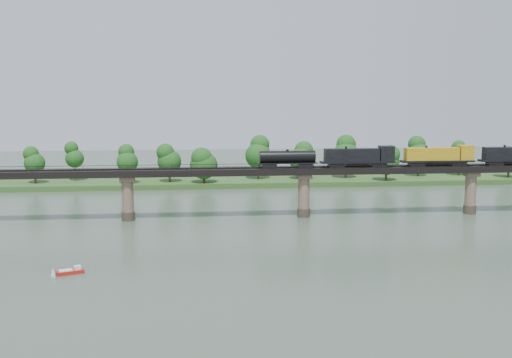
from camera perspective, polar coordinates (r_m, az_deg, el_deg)
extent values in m
plane|color=#3B4B3C|center=(120.31, 6.75, -6.16)|extent=(400.00, 400.00, 0.00)
cube|color=#2C5220|center=(202.49, 1.54, -0.10)|extent=(300.00, 24.00, 1.60)
cylinder|color=#473A2D|center=(147.27, -11.29, -3.24)|extent=(3.00, 3.00, 2.00)
cylinder|color=#856C57|center=(146.47, -11.34, -1.52)|extent=(2.60, 2.60, 9.00)
cube|color=#856C57|center=(145.87, -11.38, 0.03)|extent=(3.20, 3.20, 1.00)
cylinder|color=#473A2D|center=(148.82, 4.25, -2.99)|extent=(3.00, 3.00, 2.00)
cylinder|color=#856C57|center=(148.03, 4.27, -1.28)|extent=(2.60, 2.60, 9.00)
cube|color=#856C57|center=(147.43, 4.28, 0.25)|extent=(3.20, 3.20, 1.00)
cylinder|color=#473A2D|center=(160.64, 18.46, -2.57)|extent=(3.00, 3.00, 2.00)
cylinder|color=#856C57|center=(159.90, 18.53, -0.98)|extent=(2.60, 2.60, 9.00)
cube|color=#856C57|center=(159.36, 18.59, 0.44)|extent=(3.20, 3.20, 1.00)
cube|color=black|center=(147.27, 4.29, 0.74)|extent=(220.00, 5.00, 1.50)
cube|color=black|center=(146.44, 4.34, 1.02)|extent=(220.00, 0.12, 0.16)
cube|color=black|center=(147.90, 4.24, 1.09)|extent=(220.00, 0.12, 0.16)
cube|color=black|center=(144.75, 4.46, 1.18)|extent=(220.00, 0.10, 0.10)
cube|color=black|center=(149.44, 4.13, 1.40)|extent=(220.00, 0.10, 0.10)
cube|color=black|center=(144.79, 4.46, 1.05)|extent=(0.08, 0.08, 0.70)
cube|color=black|center=(149.48, 4.13, 1.27)|extent=(0.08, 0.08, 0.70)
cylinder|color=#382619|center=(200.79, -19.02, 0.10)|extent=(0.70, 0.70, 3.27)
sphere|color=#154814|center=(200.27, -19.08, 1.34)|extent=(6.20, 6.20, 6.20)
sphere|color=#154814|center=(200.00, -19.11, 2.11)|extent=(4.65, 4.65, 4.65)
cylinder|color=#382619|center=(202.76, -15.77, 0.37)|extent=(0.70, 0.70, 3.71)
sphere|color=#154814|center=(202.19, -15.82, 1.76)|extent=(5.67, 5.67, 5.67)
sphere|color=#154814|center=(201.89, -15.85, 2.64)|extent=(4.25, 4.25, 4.25)
cylinder|color=#382619|center=(192.80, -11.33, 0.11)|extent=(0.70, 0.70, 3.51)
sphere|color=#154814|center=(192.22, -11.37, 1.49)|extent=(6.31, 6.31, 6.31)
sphere|color=#154814|center=(191.92, -11.39, 2.35)|extent=(4.73, 4.73, 4.73)
cylinder|color=#382619|center=(194.51, -7.68, 0.24)|extent=(0.70, 0.70, 3.34)
sphere|color=#154814|center=(193.96, -7.71, 1.54)|extent=(7.18, 7.18, 7.18)
sphere|color=#154814|center=(193.67, -7.72, 2.36)|extent=(5.39, 5.39, 5.39)
cylinder|color=#382619|center=(191.81, -4.65, 0.09)|extent=(0.70, 0.70, 2.83)
sphere|color=#154814|center=(191.33, -4.66, 1.21)|extent=(8.26, 8.26, 8.26)
sphere|color=#154814|center=(191.06, -4.67, 1.91)|extent=(6.19, 6.19, 6.19)
cylinder|color=#382619|center=(199.24, 0.19, 0.58)|extent=(0.70, 0.70, 3.96)
sphere|color=#154814|center=(198.63, 0.19, 2.09)|extent=(8.07, 8.07, 8.07)
sphere|color=#154814|center=(198.32, 0.19, 3.04)|extent=(6.05, 6.05, 6.05)
cylinder|color=#382619|center=(199.65, 4.11, 0.47)|extent=(0.70, 0.70, 3.27)
sphere|color=#154814|center=(199.13, 4.12, 1.72)|extent=(8.03, 8.03, 8.03)
sphere|color=#154814|center=(198.85, 4.13, 2.50)|extent=(6.02, 6.02, 6.02)
cylinder|color=#382619|center=(203.64, 7.97, 0.66)|extent=(0.70, 0.70, 3.92)
sphere|color=#154814|center=(203.04, 8.00, 2.12)|extent=(8.29, 8.29, 8.29)
sphere|color=#154814|center=(202.74, 8.02, 3.04)|extent=(6.21, 6.21, 6.21)
cylinder|color=#382619|center=(199.97, 11.49, 0.31)|extent=(0.70, 0.70, 3.02)
sphere|color=#154814|center=(199.48, 11.52, 1.46)|extent=(7.74, 7.74, 7.74)
sphere|color=#154814|center=(199.22, 11.54, 2.18)|extent=(5.80, 5.80, 5.80)
cylinder|color=#382619|center=(212.29, 14.21, 0.77)|extent=(0.70, 0.70, 3.80)
sphere|color=#154814|center=(211.74, 14.26, 2.13)|extent=(7.47, 7.47, 7.47)
sphere|color=#154814|center=(211.45, 14.29, 2.98)|extent=(5.60, 5.60, 5.60)
cylinder|color=#382619|center=(217.58, 17.57, 0.76)|extent=(0.70, 0.70, 3.38)
sphere|color=#154814|center=(217.08, 17.62, 1.94)|extent=(6.23, 6.23, 6.23)
sphere|color=#154814|center=(216.82, 17.65, 2.68)|extent=(4.67, 4.67, 4.67)
cylinder|color=#382619|center=(218.28, 21.52, 0.51)|extent=(0.70, 0.70, 2.77)
sphere|color=#154814|center=(217.87, 21.57, 1.48)|extent=(7.04, 7.04, 7.04)
sphere|color=#154814|center=(217.64, 21.60, 2.08)|extent=(5.28, 5.28, 5.28)
cube|color=black|center=(161.45, 20.44, 1.34)|extent=(3.63, 2.18, 1.00)
cube|color=black|center=(162.86, 21.63, 2.15)|extent=(12.71, 2.45, 2.90)
cube|color=black|center=(157.66, 17.48, 1.32)|extent=(3.63, 2.18, 1.00)
cube|color=black|center=(153.99, 14.06, 1.30)|extent=(3.63, 2.18, 1.00)
cube|color=black|center=(155.68, 15.80, 1.55)|extent=(17.25, 2.72, 0.45)
cube|color=gold|center=(155.02, 15.35, 2.16)|extent=(12.71, 2.45, 2.90)
cube|color=gold|center=(158.12, 18.12, 2.26)|extent=(3.27, 2.72, 3.45)
cylinder|color=black|center=(155.74, 15.79, 1.36)|extent=(5.45, 1.27, 1.27)
cube|color=black|center=(151.15, 10.82, 1.28)|extent=(3.63, 2.18, 1.00)
cube|color=black|center=(148.61, 7.13, 1.25)|extent=(3.63, 2.18, 1.00)
cube|color=black|center=(149.73, 9.00, 1.50)|extent=(17.25, 2.72, 0.45)
cube|color=black|center=(149.21, 8.51, 2.14)|extent=(12.71, 2.45, 2.90)
cube|color=black|center=(151.40, 11.51, 2.26)|extent=(3.27, 2.72, 3.45)
cylinder|color=black|center=(149.78, 8.99, 1.31)|extent=(5.45, 1.27, 1.27)
cube|color=black|center=(147.15, 4.37, 1.22)|extent=(3.18, 2.00, 1.00)
cube|color=black|center=(145.94, 1.21, 1.18)|extent=(3.18, 2.00, 1.00)
cube|color=black|center=(146.42, 2.80, 1.43)|extent=(13.62, 2.18, 0.27)
cylinder|color=black|center=(146.26, 2.80, 2.00)|extent=(12.71, 2.72, 2.72)
cylinder|color=black|center=(146.12, 2.81, 2.56)|extent=(0.64, 0.64, 0.45)
cube|color=#B31C14|center=(107.78, -16.20, -7.95)|extent=(4.56, 2.96, 0.60)
cube|color=white|center=(107.58, -16.57, -7.80)|extent=(2.38, 1.93, 0.21)
cube|color=white|center=(107.83, -15.58, -7.58)|extent=(1.33, 1.33, 0.60)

